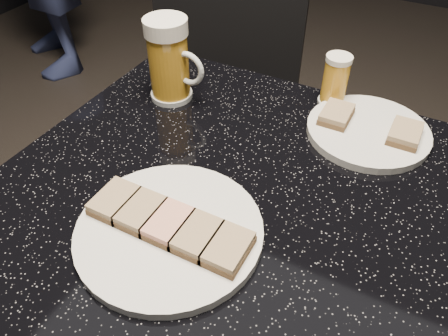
% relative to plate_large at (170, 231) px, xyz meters
% --- Properties ---
extents(plate_large, '(0.26, 0.26, 0.01)m').
position_rel_plate_large_xyz_m(plate_large, '(0.00, 0.00, 0.00)').
color(plate_large, silver).
rests_on(plate_large, table).
extents(plate_small, '(0.21, 0.21, 0.01)m').
position_rel_plate_large_xyz_m(plate_small, '(0.18, 0.35, 0.00)').
color(plate_small, silver).
rests_on(plate_small, table).
extents(table, '(0.70, 0.70, 0.75)m').
position_rel_plate_large_xyz_m(table, '(0.03, 0.11, -0.25)').
color(table, black).
rests_on(table, floor).
extents(beer_mug, '(0.12, 0.08, 0.16)m').
position_rel_plate_large_xyz_m(beer_mug, '(-0.19, 0.29, 0.07)').
color(beer_mug, silver).
rests_on(beer_mug, table).
extents(beer_tumbler, '(0.05, 0.05, 0.10)m').
position_rel_plate_large_xyz_m(beer_tumbler, '(0.10, 0.42, 0.04)').
color(beer_tumbler, silver).
rests_on(beer_tumbler, table).
extents(chair, '(0.49, 0.49, 0.88)m').
position_rel_plate_large_xyz_m(chair, '(-0.24, 0.57, -0.26)').
color(chair, black).
rests_on(chair, floor).
extents(canapes_on_plate_large, '(0.23, 0.07, 0.02)m').
position_rel_plate_large_xyz_m(canapes_on_plate_large, '(-0.00, -0.00, 0.02)').
color(canapes_on_plate_large, '#4C3521').
rests_on(canapes_on_plate_large, plate_large).
extents(canapes_on_plate_small, '(0.17, 0.07, 0.02)m').
position_rel_plate_large_xyz_m(canapes_on_plate_small, '(0.18, 0.35, 0.02)').
color(canapes_on_plate_small, '#4C3521').
rests_on(canapes_on_plate_small, plate_small).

